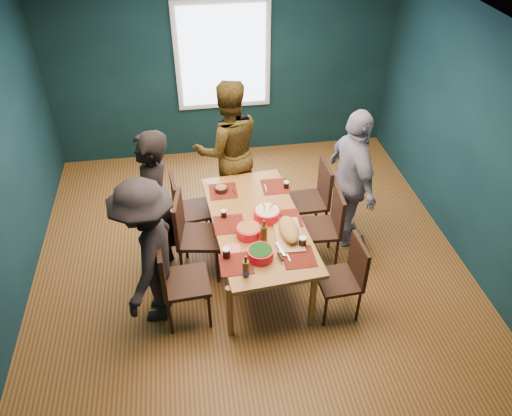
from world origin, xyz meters
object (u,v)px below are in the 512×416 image
Objects in this scene: chair_right_mid at (328,222)px; person_near_left at (148,254)px; person_far_left at (155,209)px; chair_left_far at (185,206)px; person_right at (352,181)px; bowl_salad at (249,231)px; person_back at (228,150)px; chair_left_mid at (190,230)px; chair_left_near at (175,277)px; cutting_board at (289,231)px; bowl_dumpling at (267,214)px; chair_right_near at (347,273)px; bowl_herbs at (260,253)px; dining_table at (258,226)px; chair_right_far at (315,194)px.

person_near_left is (-1.97, -0.52, 0.27)m from chair_right_mid.
chair_right_mid is 0.58× the size of person_near_left.
chair_left_far is at bearing 154.81° from person_far_left.
person_right is 1.42m from bowl_salad.
person_back is 6.94× the size of bowl_salad.
chair_left_mid reaches higher than chair_right_mid.
chair_left_far is at bearing 79.94° from chair_left_near.
person_back is (0.74, 1.80, 0.31)m from chair_left_near.
cutting_board is (-0.88, -0.66, -0.09)m from person_right.
person_right is 1.11m from bowl_dumpling.
bowl_salad is (0.65, -0.84, 0.23)m from chair_left_far.
chair_right_mid is 0.56m from person_right.
person_near_left reaches higher than chair_right_near.
person_right reaches higher than chair_left_mid.
chair_right_near is at bearing 109.29° from person_back.
chair_left_mid reaches higher than bowl_herbs.
chair_right_near is 0.73m from cutting_board.
chair_left_mid is 0.87m from bowl_dumpling.
person_right is (1.16, 0.38, 0.23)m from dining_table.
chair_right_far is (1.58, -0.05, 0.03)m from chair_left_far.
bowl_herbs is (0.67, -0.68, 0.18)m from chair_left_mid.
person_far_left is at bearing 167.27° from dining_table.
cutting_board is (1.06, -0.92, 0.24)m from chair_left_far.
person_near_left reaches higher than chair_left_far.
person_back reaches higher than person_near_left.
person_back is 1.09× the size of person_near_left.
bowl_salad is at bearing 172.54° from cutting_board.
bowl_salad is at bearing -160.33° from chair_right_mid.
person_right reaches higher than bowl_dumpling.
cutting_board is at bearing 119.60° from person_right.
chair_left_near is at bearing -155.26° from bowl_salad.
person_back is at bearing 72.66° from chair_left_mid.
chair_left_far reaches higher than dining_table.
chair_left_far is 1.02× the size of chair_right_near.
bowl_dumpling reaches higher than chair_right_near.
person_far_left is at bearing 165.25° from cutting_board.
person_back is at bearing 91.78° from bowl_salad.
chair_right_far is at bearing 61.94° from cutting_board.
person_far_left is 1.02m from bowl_salad.
bowl_dumpling is at bearing 125.16° from person_near_left.
chair_left_near is 1.11× the size of chair_right_near.
bowl_dumpling reaches higher than bowl_salad.
person_far_left is at bearing -179.03° from chair_right_mid.
chair_right_near is 3.51× the size of bowl_herbs.
cutting_board is (1.20, 0.29, 0.19)m from chair_left_near.
chair_left_near is at bearing -156.28° from chair_right_mid.
person_far_left is 1.09× the size of person_near_left.
chair_left_near is 1.21m from bowl_dumpling.
dining_table is 1.25m from person_near_left.
chair_right_mid is 0.68m from cutting_board.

